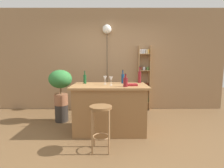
{
  "coord_description": "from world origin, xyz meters",
  "views": [
    {
      "loc": [
        0.04,
        -3.04,
        1.38
      ],
      "look_at": [
        0.05,
        0.55,
        0.9
      ],
      "focal_mm": 28.05,
      "sensor_mm": 36.0,
      "label": 1
    }
  ],
  "objects_px": {
    "bottle_spirits_clear": "(125,82)",
    "bottle_vinegar": "(85,79)",
    "bar_stool": "(101,118)",
    "plant_stool": "(61,113)",
    "pendant_globe_light": "(107,30)",
    "spice_shelf": "(144,78)",
    "cookbook": "(131,85)",
    "bottle_olive_oil": "(123,78)",
    "potted_plant": "(60,83)",
    "wine_glass_left": "(111,79)",
    "bottle_sauce_amber": "(139,77)",
    "wine_glass_center": "(105,78)"
  },
  "relations": [
    {
      "from": "bottle_spirits_clear",
      "to": "bottle_vinegar",
      "type": "bearing_deg",
      "value": 150.74
    },
    {
      "from": "bar_stool",
      "to": "plant_stool",
      "type": "distance_m",
      "value": 1.69
    },
    {
      "from": "bottle_spirits_clear",
      "to": "pendant_globe_light",
      "type": "height_order",
      "value": "pendant_globe_light"
    },
    {
      "from": "bottle_vinegar",
      "to": "pendant_globe_light",
      "type": "xyz_separation_m",
      "value": [
        0.42,
        1.33,
        1.19
      ]
    },
    {
      "from": "spice_shelf",
      "to": "plant_stool",
      "type": "distance_m",
      "value": 2.37
    },
    {
      "from": "cookbook",
      "to": "bottle_olive_oil",
      "type": "bearing_deg",
      "value": 111.59
    },
    {
      "from": "plant_stool",
      "to": "potted_plant",
      "type": "relative_size",
      "value": 0.48
    },
    {
      "from": "bar_stool",
      "to": "cookbook",
      "type": "xyz_separation_m",
      "value": [
        0.53,
        0.69,
        0.41
      ]
    },
    {
      "from": "spice_shelf",
      "to": "wine_glass_left",
      "type": "distance_m",
      "value": 1.78
    },
    {
      "from": "potted_plant",
      "to": "wine_glass_left",
      "type": "relative_size",
      "value": 4.87
    },
    {
      "from": "plant_stool",
      "to": "spice_shelf",
      "type": "bearing_deg",
      "value": 24.75
    },
    {
      "from": "bottle_vinegar",
      "to": "bar_stool",
      "type": "bearing_deg",
      "value": -68.77
    },
    {
      "from": "bar_stool",
      "to": "potted_plant",
      "type": "distance_m",
      "value": 1.7
    },
    {
      "from": "bottle_vinegar",
      "to": "bottle_spirits_clear",
      "type": "bearing_deg",
      "value": -29.26
    },
    {
      "from": "bottle_sauce_amber",
      "to": "wine_glass_left",
      "type": "bearing_deg",
      "value": -149.56
    },
    {
      "from": "bottle_olive_oil",
      "to": "wine_glass_center",
      "type": "bearing_deg",
      "value": -160.08
    },
    {
      "from": "bar_stool",
      "to": "bottle_spirits_clear",
      "type": "relative_size",
      "value": 3.0
    },
    {
      "from": "bottle_vinegar",
      "to": "cookbook",
      "type": "bearing_deg",
      "value": -18.57
    },
    {
      "from": "bar_stool",
      "to": "wine_glass_left",
      "type": "distance_m",
      "value": 0.92
    },
    {
      "from": "bottle_sauce_amber",
      "to": "pendant_globe_light",
      "type": "bearing_deg",
      "value": 120.52
    },
    {
      "from": "bottle_sauce_amber",
      "to": "bottle_vinegar",
      "type": "relative_size",
      "value": 1.33
    },
    {
      "from": "spice_shelf",
      "to": "wine_glass_left",
      "type": "height_order",
      "value": "spice_shelf"
    },
    {
      "from": "bottle_spirits_clear",
      "to": "plant_stool",
      "type": "bearing_deg",
      "value": 150.68
    },
    {
      "from": "plant_stool",
      "to": "bottle_olive_oil",
      "type": "bearing_deg",
      "value": -12.84
    },
    {
      "from": "bottle_spirits_clear",
      "to": "bottle_sauce_amber",
      "type": "bearing_deg",
      "value": 58.87
    },
    {
      "from": "cookbook",
      "to": "bottle_vinegar",
      "type": "bearing_deg",
      "value": 159.87
    },
    {
      "from": "bottle_vinegar",
      "to": "bottle_sauce_amber",
      "type": "bearing_deg",
      "value": 5.7
    },
    {
      "from": "potted_plant",
      "to": "bottle_sauce_amber",
      "type": "bearing_deg",
      "value": -7.42
    },
    {
      "from": "plant_stool",
      "to": "cookbook",
      "type": "bearing_deg",
      "value": -23.08
    },
    {
      "from": "bar_stool",
      "to": "wine_glass_center",
      "type": "xyz_separation_m",
      "value": [
        0.03,
        0.89,
        0.51
      ]
    },
    {
      "from": "bar_stool",
      "to": "wine_glass_left",
      "type": "xyz_separation_m",
      "value": [
        0.15,
        0.76,
        0.51
      ]
    },
    {
      "from": "bottle_olive_oil",
      "to": "wine_glass_left",
      "type": "distance_m",
      "value": 0.36
    },
    {
      "from": "bar_stool",
      "to": "cookbook",
      "type": "distance_m",
      "value": 0.96
    },
    {
      "from": "pendant_globe_light",
      "to": "wine_glass_center",
      "type": "bearing_deg",
      "value": -90.09
    },
    {
      "from": "spice_shelf",
      "to": "cookbook",
      "type": "xyz_separation_m",
      "value": [
        -0.52,
        -1.59,
        0.02
      ]
    },
    {
      "from": "bottle_vinegar",
      "to": "plant_stool",
      "type": "bearing_deg",
      "value": 150.59
    },
    {
      "from": "spice_shelf",
      "to": "bottle_olive_oil",
      "type": "distance_m",
      "value": 1.43
    },
    {
      "from": "potted_plant",
      "to": "bottle_olive_oil",
      "type": "relative_size",
      "value": 2.86
    },
    {
      "from": "plant_stool",
      "to": "wine_glass_left",
      "type": "distance_m",
      "value": 1.53
    },
    {
      "from": "pendant_globe_light",
      "to": "bottle_sauce_amber",
      "type": "bearing_deg",
      "value": -59.48
    },
    {
      "from": "bottle_spirits_clear",
      "to": "wine_glass_left",
      "type": "xyz_separation_m",
      "value": [
        -0.26,
        0.21,
        0.03
      ]
    },
    {
      "from": "bar_stool",
      "to": "bottle_spirits_clear",
      "type": "xyz_separation_m",
      "value": [
        0.41,
        0.55,
        0.48
      ]
    },
    {
      "from": "potted_plant",
      "to": "pendant_globe_light",
      "type": "bearing_deg",
      "value": 44.06
    },
    {
      "from": "wine_glass_center",
      "to": "potted_plant",
      "type": "bearing_deg",
      "value": 156.38
    },
    {
      "from": "spice_shelf",
      "to": "plant_stool",
      "type": "xyz_separation_m",
      "value": [
        -2.05,
        -0.94,
        -0.73
      ]
    },
    {
      "from": "pendant_globe_light",
      "to": "wine_glass_left",
      "type": "bearing_deg",
      "value": -85.75
    },
    {
      "from": "bottle_olive_oil",
      "to": "bottle_spirits_clear",
      "type": "relative_size",
      "value": 1.19
    },
    {
      "from": "spice_shelf",
      "to": "bottle_vinegar",
      "type": "bearing_deg",
      "value": -138.37
    },
    {
      "from": "potted_plant",
      "to": "wine_glass_center",
      "type": "bearing_deg",
      "value": -23.62
    },
    {
      "from": "spice_shelf",
      "to": "bottle_vinegar",
      "type": "relative_size",
      "value": 6.85
    }
  ]
}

